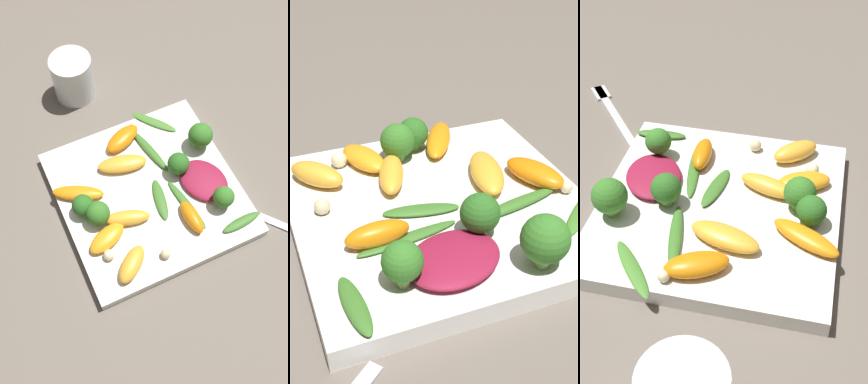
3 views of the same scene
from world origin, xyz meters
TOP-DOWN VIEW (x-y plane):
  - ground_plane at (0.00, 0.00)m, footprint 2.40×2.40m
  - plate at (0.00, 0.00)m, footprint 0.27×0.27m
  - fork at (-0.20, 0.18)m, footprint 0.12×0.14m
  - radicchio_leaf_0 at (-0.08, 0.02)m, footprint 0.09×0.10m
  - orange_segment_0 at (0.09, 0.05)m, footprint 0.07×0.05m
  - orange_segment_1 at (0.05, 0.03)m, footprint 0.07×0.04m
  - orange_segment_2 at (0.02, -0.06)m, footprint 0.08×0.05m
  - orange_segment_3 at (0.07, 0.10)m, footprint 0.06×0.06m
  - orange_segment_4 at (-0.00, -0.10)m, footprint 0.07×0.05m
  - orange_segment_5 at (-0.04, 0.07)m, footprint 0.03×0.06m
  - orange_segment_6 at (0.10, -0.04)m, footprint 0.08×0.06m
  - broccoli_floret_0 at (-0.09, 0.07)m, footprint 0.03×0.03m
  - broccoli_floret_1 at (0.10, -0.01)m, footprint 0.03×0.03m
  - broccoli_floret_2 at (-0.06, -0.01)m, footprint 0.03×0.03m
  - broccoli_floret_3 at (-0.11, -0.04)m, footprint 0.04×0.04m
  - broccoli_floret_4 at (0.09, 0.01)m, footprint 0.04×0.04m
  - arugula_sprig_0 at (-0.10, 0.11)m, footprint 0.06×0.02m
  - arugula_sprig_1 at (-0.03, -0.06)m, footprint 0.03×0.09m
  - arugula_sprig_2 at (-0.04, 0.05)m, footprint 0.03×0.09m
  - arugula_sprig_3 at (-0.06, -0.11)m, footprint 0.06×0.07m
  - arugula_sprig_4 at (-0.01, 0.02)m, footprint 0.03×0.07m
  - macadamia_nut_0 at (-0.03, -0.12)m, footprint 0.01×0.01m
  - macadamia_nut_1 at (0.10, 0.07)m, footprint 0.02×0.02m
  - macadamia_nut_2 at (0.02, 0.10)m, footprint 0.01×0.01m

SIDE VIEW (x-z plane):
  - ground_plane at x=0.00m, z-range 0.00..0.00m
  - fork at x=-0.20m, z-range 0.00..0.01m
  - plate at x=0.00m, z-range 0.00..0.02m
  - arugula_sprig_3 at x=-0.06m, z-range 0.02..0.02m
  - arugula_sprig_2 at x=-0.04m, z-range 0.02..0.02m
  - arugula_sprig_4 at x=-0.01m, z-range 0.02..0.03m
  - arugula_sprig_0 at x=-0.10m, z-range 0.02..0.03m
  - arugula_sprig_1 at x=-0.03m, z-range 0.02..0.03m
  - radicchio_leaf_0 at x=-0.08m, z-range 0.02..0.03m
  - macadamia_nut_0 at x=-0.03m, z-range 0.02..0.03m
  - macadamia_nut_2 at x=0.02m, z-range 0.02..0.03m
  - orange_segment_6 at x=0.10m, z-range 0.02..0.04m
  - macadamia_nut_1 at x=0.10m, z-range 0.02..0.04m
  - orange_segment_0 at x=0.09m, z-range 0.02..0.04m
  - orange_segment_2 at x=0.02m, z-range 0.02..0.04m
  - orange_segment_1 at x=0.05m, z-range 0.02..0.04m
  - orange_segment_4 at x=0.00m, z-range 0.02..0.04m
  - orange_segment_5 at x=-0.04m, z-range 0.02..0.04m
  - orange_segment_3 at x=0.07m, z-range 0.02..0.04m
  - broccoli_floret_1 at x=0.10m, z-range 0.02..0.06m
  - broccoli_floret_2 at x=-0.06m, z-range 0.02..0.06m
  - broccoli_floret_4 at x=0.09m, z-range 0.02..0.06m
  - broccoli_floret_0 at x=-0.09m, z-range 0.02..0.06m
  - broccoli_floret_3 at x=-0.11m, z-range 0.02..0.07m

